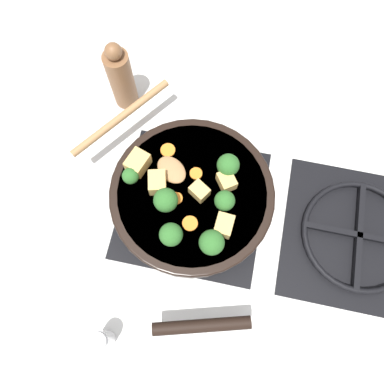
{
  "coord_description": "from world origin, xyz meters",
  "views": [
    {
      "loc": [
        0.23,
        0.05,
        0.79
      ],
      "look_at": [
        0.0,
        0.0,
        0.09
      ],
      "focal_mm": 35.0,
      "sensor_mm": 36.0,
      "label": 1
    }
  ],
  "objects_px": {
    "pepper_mill": "(121,78)",
    "salt_shaker": "(102,341)",
    "wooden_spoon": "(141,138)",
    "skillet_pan": "(192,197)"
  },
  "relations": [
    {
      "from": "wooden_spoon",
      "to": "pepper_mill",
      "type": "xyz_separation_m",
      "value": [
        -0.14,
        -0.08,
        -0.01
      ]
    },
    {
      "from": "wooden_spoon",
      "to": "pepper_mill",
      "type": "distance_m",
      "value": 0.16
    },
    {
      "from": "salt_shaker",
      "to": "pepper_mill",
      "type": "bearing_deg",
      "value": -169.29
    },
    {
      "from": "skillet_pan",
      "to": "pepper_mill",
      "type": "bearing_deg",
      "value": -137.92
    },
    {
      "from": "pepper_mill",
      "to": "wooden_spoon",
      "type": "bearing_deg",
      "value": 30.73
    },
    {
      "from": "wooden_spoon",
      "to": "salt_shaker",
      "type": "height_order",
      "value": "wooden_spoon"
    },
    {
      "from": "pepper_mill",
      "to": "salt_shaker",
      "type": "height_order",
      "value": "pepper_mill"
    },
    {
      "from": "skillet_pan",
      "to": "pepper_mill",
      "type": "relative_size",
      "value": 2.33
    },
    {
      "from": "pepper_mill",
      "to": "skillet_pan",
      "type": "bearing_deg",
      "value": 42.08
    },
    {
      "from": "wooden_spoon",
      "to": "salt_shaker",
      "type": "xyz_separation_m",
      "value": [
        0.4,
        0.02,
        -0.05
      ]
    }
  ]
}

